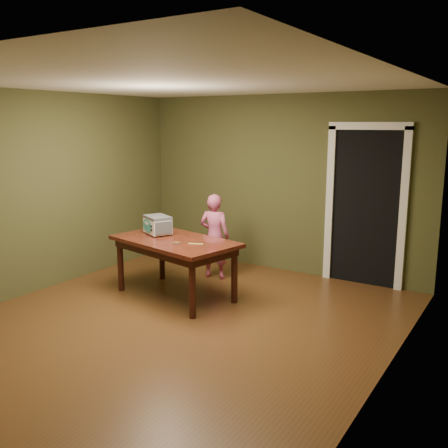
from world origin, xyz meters
name	(u,v)px	position (x,y,z in m)	size (l,w,h in m)	color
floor	(178,323)	(0.00, 0.00, 0.00)	(5.00, 5.00, 0.00)	#573219
room_shell	(175,170)	(0.00, 0.00, 1.71)	(4.52, 5.02, 2.61)	#424424
doorway	(372,205)	(1.30, 2.78, 1.06)	(1.10, 0.66, 2.25)	black
dining_table	(175,247)	(-0.56, 0.68, 0.65)	(1.75, 1.20, 0.75)	#38130C
toy_oven	(157,224)	(-0.93, 0.80, 0.88)	(0.46, 0.40, 0.24)	#4C4F54
baking_pan	(177,243)	(-0.39, 0.49, 0.76)	(0.10, 0.10, 0.02)	silver
spatula	(196,244)	(-0.19, 0.62, 0.75)	(0.18, 0.03, 0.01)	#D3C85B
child	(215,236)	(-0.57, 1.61, 0.61)	(0.44, 0.29, 1.22)	#C4517B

